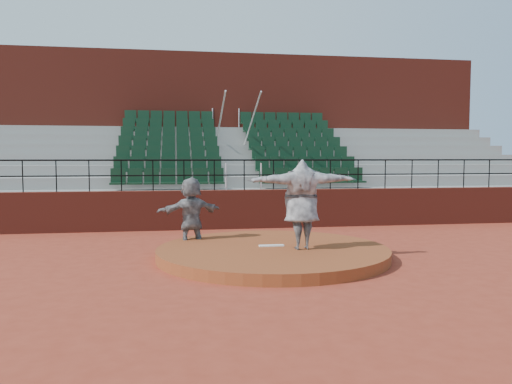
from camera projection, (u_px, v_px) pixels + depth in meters
ground at (273, 258)px, 11.90m from camera, size 90.00×90.00×0.00m
pitchers_mound at (273, 252)px, 11.89m from camera, size 5.50×5.50×0.25m
pitching_rubber at (271, 246)px, 12.03m from camera, size 0.60×0.15×0.03m
boundary_wall at (244, 209)px, 16.78m from camera, size 24.00×0.30×1.30m
wall_railing at (244, 168)px, 16.68m from camera, size 24.04×0.05×1.03m
seating_deck at (232, 180)px, 20.31m from camera, size 24.00×5.97×4.63m
press_box_facade at (223, 133)px, 24.06m from camera, size 24.00×3.00×7.10m
pitcher at (302, 204)px, 11.61m from camera, size 2.58×0.71×2.09m
fielder at (191, 213)px, 13.02m from camera, size 1.83×1.10×1.88m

